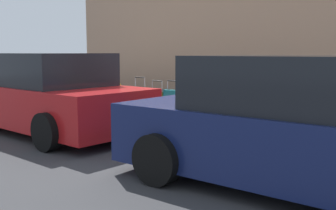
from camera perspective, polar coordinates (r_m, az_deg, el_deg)
The scene contains 15 objects.
ground_plane at distance 8.17m, azimuth 0.76°, elevation -3.94°, with size 40.00×40.00×0.00m, color #333335.
sidewalk_curb at distance 10.15m, azimuth 10.01°, elevation -1.41°, with size 18.00×5.00×0.14m, color #ADA89E.
suitcase_olive_0 at distance 7.31m, azimuth 21.58°, elevation -2.06°, with size 0.51×0.24×0.99m.
suitcase_silver_1 at distance 7.50m, azimuth 17.12°, elevation -2.16°, with size 0.48×0.27×0.58m.
suitcase_black_2 at distance 7.71m, azimuth 13.23°, elevation -0.85°, with size 0.45×0.28×1.00m.
suitcase_red_3 at distance 7.97m, azimuth 9.76°, elevation -0.68°, with size 0.43×0.26×1.01m.
suitcase_navy_4 at distance 8.23m, azimuth 6.51°, elevation -0.60°, with size 0.41×0.22×0.95m.
suitcase_maroon_5 at distance 8.58m, azimuth 3.45°, elevation -0.73°, with size 0.51×0.22×0.82m.
suitcase_teal_6 at distance 8.96m, azimuth 0.71°, elevation 0.08°, with size 0.43×0.24×0.86m.
suitcase_olive_7 at distance 9.31m, azimuth -1.53°, elevation 0.13°, with size 0.36×0.22×0.84m.
suitcase_silver_8 at distance 9.56m, azimuth -3.92°, elevation 0.46°, with size 0.36×0.21×0.90m.
fire_hydrant at distance 10.25m, azimuth -7.13°, elevation 1.26°, with size 0.39×0.21×0.73m.
bollard_post at distance 10.60m, azimuth -9.84°, elevation 1.48°, with size 0.17×0.17×0.79m, color brown.
parked_car_navy_0 at distance 5.02m, azimuth 17.00°, elevation -2.93°, with size 4.31×2.26×1.57m.
parked_car_red_1 at distance 8.49m, azimuth -16.15°, elevation 1.28°, with size 4.37×2.10×1.59m.
Camera 1 is at (-5.23, 6.07, 1.61)m, focal length 43.51 mm.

